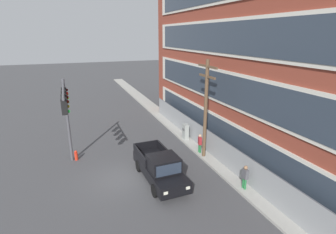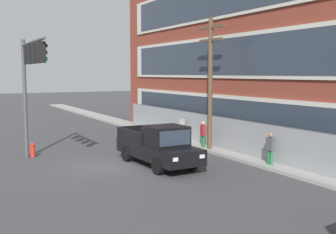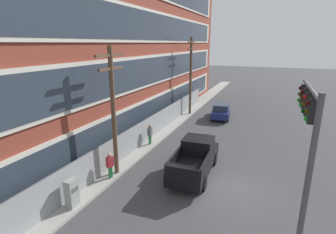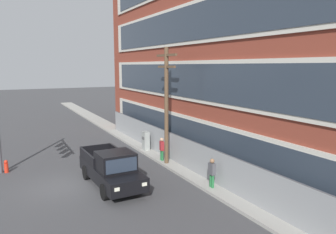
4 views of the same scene
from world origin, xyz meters
TOP-DOWN VIEW (x-y plane):
  - ground_plane at (0.00, 0.00)m, footprint 160.00×160.00m
  - sidewalk_building_side at (0.00, 7.10)m, footprint 80.00×1.73m
  - chain_link_fence at (3.17, 7.19)m, footprint 32.96×0.06m
  - traffic_signal_mast at (-2.33, -3.00)m, footprint 5.26×0.43m
  - pickup_truck_black at (1.10, 2.26)m, footprint 5.61×2.19m
  - utility_pole_near_corner at (-0.91, 6.54)m, footprint 2.54×0.26m
  - electrical_cabinet at (-4.56, 6.65)m, footprint 0.60×0.42m
  - pedestrian_near_cabinet at (3.99, 6.68)m, footprint 0.41×0.25m
  - pedestrian_by_fence at (-1.58, 6.53)m, footprint 0.44×0.33m
  - fire_hydrant at (-4.00, -2.71)m, footprint 0.24×0.24m

SIDE VIEW (x-z plane):
  - ground_plane at x=0.00m, z-range 0.00..0.00m
  - sidewalk_building_side at x=0.00m, z-range 0.00..0.16m
  - fire_hydrant at x=-4.00m, z-range -0.01..0.77m
  - electrical_cabinet at x=-4.56m, z-range 0.00..1.54m
  - pickup_truck_black at x=1.10m, z-range -0.06..1.96m
  - pedestrian_near_cabinet at x=3.99m, z-range 0.13..1.82m
  - pedestrian_by_fence at x=-1.58m, z-range 0.13..1.82m
  - chain_link_fence at x=3.17m, z-range 0.02..2.01m
  - utility_pole_near_corner at x=-0.91m, z-range 0.45..7.97m
  - traffic_signal_mast at x=-2.33m, z-range 1.52..7.73m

